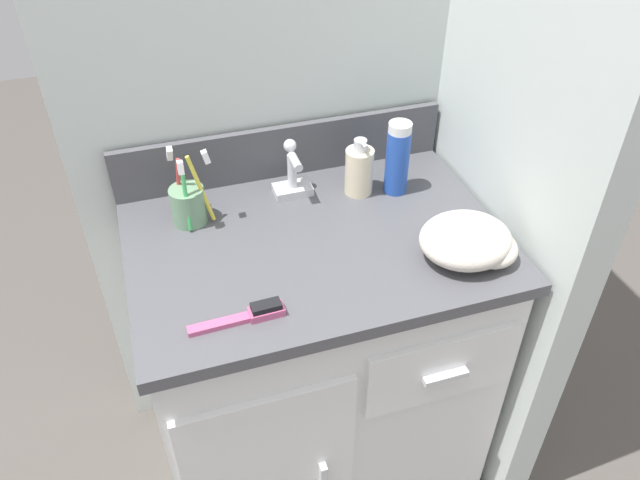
{
  "coord_description": "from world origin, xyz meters",
  "views": [
    {
      "loc": [
        -0.31,
        -1.0,
        1.64
      ],
      "look_at": [
        0.0,
        -0.03,
        0.82
      ],
      "focal_mm": 35.0,
      "sensor_mm": 36.0,
      "label": 1
    }
  ],
  "objects": [
    {
      "name": "hand_towel",
      "position": [
        0.29,
        -0.15,
        0.83
      ],
      "size": [
        0.2,
        0.18,
        0.08
      ],
      "color": "beige",
      "rests_on": "vanity"
    },
    {
      "name": "shaving_cream_can",
      "position": [
        0.24,
        0.12,
        0.88
      ],
      "size": [
        0.06,
        0.06,
        0.18
      ],
      "color": "#234CB2",
      "rests_on": "vanity"
    },
    {
      "name": "ground_plane",
      "position": [
        0.0,
        0.0,
        0.0
      ],
      "size": [
        6.0,
        6.0,
        0.0
      ],
      "primitive_type": "plane",
      "color": "#4C4742"
    },
    {
      "name": "backsplash",
      "position": [
        0.0,
        0.27,
        0.86
      ],
      "size": [
        0.81,
        0.02,
        0.13
      ],
      "color": "#4C4C51",
      "rests_on": "vanity"
    },
    {
      "name": "wall_right",
      "position": [
        0.45,
        0.0,
        1.1
      ],
      "size": [
        0.08,
        0.64,
        2.2
      ],
      "primitive_type": "cube",
      "color": "silver",
      "rests_on": "ground_plane"
    },
    {
      "name": "toothbrush_cup",
      "position": [
        -0.25,
        0.15,
        0.84
      ],
      "size": [
        0.1,
        0.1,
        0.18
      ],
      "color": "gray",
      "rests_on": "vanity"
    },
    {
      "name": "hairbrush",
      "position": [
        -0.19,
        -0.19,
        0.81
      ],
      "size": [
        0.18,
        0.04,
        0.03
      ],
      "rotation": [
        0.0,
        0.0,
        0.03
      ],
      "color": "#C1517F",
      "rests_on": "vanity"
    },
    {
      "name": "sink_faucet",
      "position": [
        0.0,
        0.18,
        0.84
      ],
      "size": [
        0.09,
        0.09,
        0.14
      ],
      "color": "silver",
      "rests_on": "vanity"
    },
    {
      "name": "soap_dispenser",
      "position": [
        0.15,
        0.14,
        0.86
      ],
      "size": [
        0.07,
        0.07,
        0.15
      ],
      "color": "beige",
      "rests_on": "vanity"
    },
    {
      "name": "vanity",
      "position": [
        -0.0,
        -0.0,
        0.42
      ],
      "size": [
        0.81,
        0.58,
        0.8
      ],
      "color": "white",
      "rests_on": "ground_plane"
    },
    {
      "name": "wall_back",
      "position": [
        0.0,
        0.33,
        1.1
      ],
      "size": [
        0.99,
        0.08,
        2.2
      ],
      "primitive_type": "cube",
      "color": "silver",
      "rests_on": "ground_plane"
    }
  ]
}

